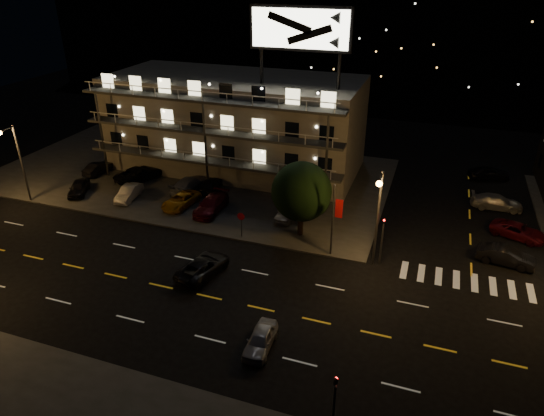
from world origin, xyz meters
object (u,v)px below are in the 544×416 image
(tree, at_px, (301,193))
(lot_car_2, at_px, (181,200))
(lot_car_7, at_px, (190,184))
(road_car_west, at_px, (203,267))
(lot_car_4, at_px, (286,212))
(road_car_east, at_px, (261,340))
(side_car_0, at_px, (506,256))

(tree, distance_m, lot_car_2, 13.11)
(lot_car_2, distance_m, lot_car_7, 3.69)
(lot_car_7, bearing_deg, tree, 166.29)
(lot_car_2, height_order, road_car_west, lot_car_2)
(tree, height_order, lot_car_7, tree)
(lot_car_4, height_order, road_car_east, lot_car_4)
(lot_car_4, bearing_deg, tree, -49.88)
(lot_car_4, xyz_separation_m, side_car_0, (18.82, -1.40, -0.09))
(lot_car_7, bearing_deg, side_car_0, 179.21)
(tree, xyz_separation_m, lot_car_4, (-2.03, 2.46, -3.34))
(tree, bearing_deg, lot_car_4, 129.53)
(lot_car_7, xyz_separation_m, road_car_east, (15.12, -19.30, -0.27))
(tree, relative_size, road_car_east, 1.82)
(tree, distance_m, road_car_east, 14.82)
(tree, bearing_deg, road_car_east, -83.45)
(lot_car_7, relative_size, road_car_west, 1.03)
(road_car_east, bearing_deg, road_car_west, 136.83)
(road_car_east, xyz_separation_m, road_car_west, (-7.00, 6.07, 0.06))
(lot_car_4, relative_size, road_car_west, 0.77)
(tree, bearing_deg, side_car_0, 3.61)
(tree, xyz_separation_m, lot_car_2, (-12.59, 1.41, -3.37))
(lot_car_2, height_order, side_car_0, side_car_0)
(lot_car_7, distance_m, side_car_0, 30.53)
(tree, height_order, lot_car_2, tree)
(lot_car_2, xyz_separation_m, lot_car_7, (-0.89, 3.58, 0.12))
(lot_car_2, relative_size, side_car_0, 1.03)
(lot_car_4, distance_m, side_car_0, 18.88)
(side_car_0, bearing_deg, road_car_west, 121.65)
(lot_car_7, bearing_deg, road_car_east, 134.70)
(lot_car_2, xyz_separation_m, side_car_0, (29.38, -0.35, -0.05))
(tree, relative_size, lot_car_2, 1.50)
(lot_car_2, bearing_deg, side_car_0, 8.03)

